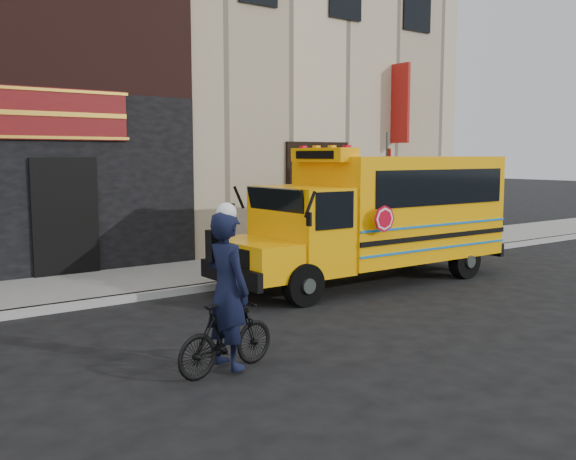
# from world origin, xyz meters

# --- Properties ---
(ground) EXTENTS (120.00, 120.00, 0.00)m
(ground) POSITION_xyz_m (0.00, 0.00, 0.00)
(ground) COLOR black
(ground) RESTS_ON ground
(curb) EXTENTS (40.00, 0.20, 0.15)m
(curb) POSITION_xyz_m (0.00, 2.60, 0.07)
(curb) COLOR #9E9F9A
(curb) RESTS_ON ground
(sidewalk) EXTENTS (40.00, 3.00, 0.15)m
(sidewalk) POSITION_xyz_m (0.00, 4.10, 0.07)
(sidewalk) COLOR #65625E
(sidewalk) RESTS_ON ground
(building) EXTENTS (20.00, 10.70, 12.00)m
(building) POSITION_xyz_m (-0.04, 10.45, 6.13)
(building) COLOR beige
(building) RESTS_ON sidewalk
(school_bus) EXTENTS (6.91, 2.42, 2.92)m
(school_bus) POSITION_xyz_m (2.37, 1.29, 1.51)
(school_bus) COLOR black
(school_bus) RESTS_ON ground
(sign_pole) EXTENTS (0.13, 0.28, 3.37)m
(sign_pole) POSITION_xyz_m (4.40, 3.09, 1.85)
(sign_pole) COLOR #414945
(sign_pole) RESTS_ON ground
(bicycle) EXTENTS (1.58, 0.66, 0.92)m
(bicycle) POSITION_xyz_m (-3.48, -1.92, 0.46)
(bicycle) COLOR black
(bicycle) RESTS_ON ground
(cyclist) EXTENTS (0.57, 0.79, 2.02)m
(cyclist) POSITION_xyz_m (-3.44, -1.88, 1.01)
(cyclist) COLOR black
(cyclist) RESTS_ON ground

